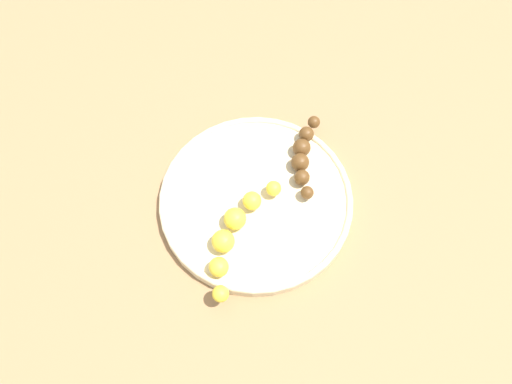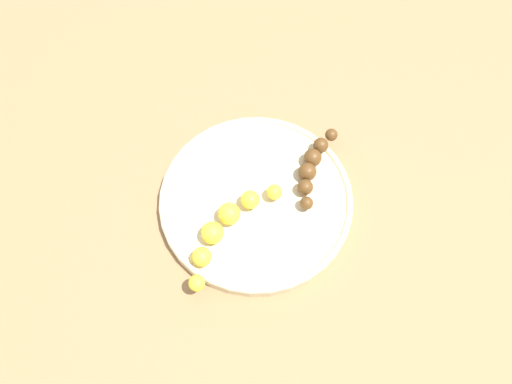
{
  "view_description": "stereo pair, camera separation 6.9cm",
  "coord_description": "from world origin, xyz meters",
  "views": [
    {
      "loc": [
        -0.12,
        0.28,
        0.65
      ],
      "look_at": [
        0.0,
        0.0,
        0.04
      ],
      "focal_mm": 32.98,
      "sensor_mm": 36.0,
      "label": 1
    },
    {
      "loc": [
        -0.18,
        0.24,
        0.65
      ],
      "look_at": [
        0.0,
        0.0,
        0.04
      ],
      "focal_mm": 32.98,
      "sensor_mm": 36.0,
      "label": 2
    }
  ],
  "objects": [
    {
      "name": "banana_yellow",
      "position": [
        0.0,
        0.07,
        0.04
      ],
      "size": [
        0.06,
        0.2,
        0.03
      ],
      "rotation": [
        0.0,
        0.0,
        6.27
      ],
      "color": "yellow",
      "rests_on": "fruit_bowl"
    },
    {
      "name": "ground_plane",
      "position": [
        0.0,
        0.0,
        0.0
      ],
      "size": [
        2.4,
        2.4,
        0.0
      ],
      "primitive_type": "plane",
      "color": "#936D47"
    },
    {
      "name": "banana_overripe",
      "position": [
        -0.04,
        -0.09,
        0.03
      ],
      "size": [
        0.06,
        0.14,
        0.03
      ],
      "rotation": [
        0.0,
        0.0,
        0.29
      ],
      "color": "#593819",
      "rests_on": "fruit_bowl"
    },
    {
      "name": "fruit_bowl",
      "position": [
        0.0,
        0.0,
        0.01
      ],
      "size": [
        0.29,
        0.29,
        0.02
      ],
      "color": "beige",
      "rests_on": "ground_plane"
    }
  ]
}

